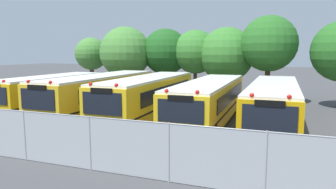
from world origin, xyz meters
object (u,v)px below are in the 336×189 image
school_bus_4 (274,104)px  tree_4 (227,54)px  tree_3 (194,52)px  tree_0 (91,54)px  school_bus_2 (149,96)px  school_bus_3 (209,100)px  tree_1 (126,53)px  tree_5 (268,45)px  school_bus_1 (101,93)px  tree_2 (164,52)px  school_bus_0 (51,92)px

school_bus_4 → tree_4: tree_4 is taller
tree_4 → tree_3: bearing=172.9°
tree_0 → tree_3: tree_3 is taller
school_bus_2 → school_bus_3: size_ratio=0.96×
tree_1 → tree_5: tree_5 is taller
tree_4 → school_bus_2: bearing=-106.1°
tree_1 → school_bus_3: bearing=-41.4°
school_bus_1 → tree_3: (3.49, 10.47, 2.72)m
school_bus_1 → school_bus_4: bearing=179.6°
school_bus_2 → tree_2: size_ratio=1.72×
tree_1 → school_bus_4: bearing=-33.4°
school_bus_0 → school_bus_4: school_bus_0 is taller
school_bus_1 → school_bus_3: size_ratio=1.01×
school_bus_2 → school_bus_3: (3.78, 0.26, -0.08)m
school_bus_2 → tree_4: 11.10m
tree_1 → tree_5: bearing=-0.0°
school_bus_1 → school_bus_0: bearing=4.4°
tree_1 → tree_5: size_ratio=0.93×
tree_3 → tree_0: bearing=-178.3°
tree_0 → school_bus_0: bearing=-70.3°
tree_5 → school_bus_2: bearing=-124.8°
tree_4 → school_bus_4: bearing=-66.8°
school_bus_3 → school_bus_4: (3.56, -0.03, 0.00)m
school_bus_2 → tree_1: tree_1 is taller
school_bus_2 → tree_3: 11.10m
tree_3 → tree_1: bearing=-167.9°
school_bus_4 → tree_2: (-10.49, 10.54, 2.79)m
school_bus_3 → tree_5: (2.73, 9.12, 3.41)m
tree_3 → tree_4: (3.11, -0.39, -0.17)m
tree_1 → tree_4: 9.60m
tree_1 → tree_2: bearing=22.2°
school_bus_4 → tree_4: 11.35m
tree_0 → tree_5: tree_5 is taller
tree_4 → tree_2: bearing=176.3°
school_bus_3 → tree_1: (-10.34, 9.12, 2.74)m
school_bus_4 → tree_5: (-0.83, 9.15, 3.40)m
tree_0 → tree_3: bearing=1.7°
school_bus_4 → tree_1: 16.87m
school_bus_0 → tree_3: (7.38, 10.78, 2.79)m
school_bus_2 → tree_0: 15.53m
tree_5 → school_bus_1: bearing=-138.1°
tree_2 → school_bus_2: bearing=-73.7°
school_bus_0 → school_bus_3: (11.28, 0.28, -0.01)m
school_bus_1 → tree_4: 12.32m
school_bus_0 → tree_5: size_ratio=1.34×
school_bus_0 → tree_3: tree_3 is taller
tree_2 → tree_4: (6.14, -0.40, -0.15)m
school_bus_0 → school_bus_4: 14.84m
school_bus_3 → tree_0: (-15.01, 10.17, 2.63)m
tree_0 → tree_2: bearing=2.5°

